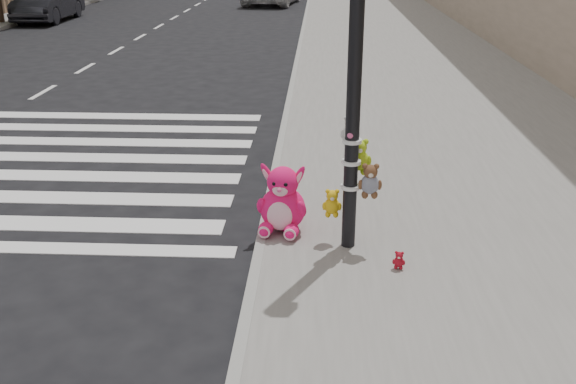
# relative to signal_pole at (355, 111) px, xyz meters

# --- Properties ---
(ground) EXTENTS (120.00, 120.00, 0.00)m
(ground) POSITION_rel_signal_pole_xyz_m (-2.62, -1.82, -1.78)
(ground) COLOR black
(ground) RESTS_ON ground
(sidewalk_near) EXTENTS (7.00, 80.00, 0.14)m
(sidewalk_near) POSITION_rel_signal_pole_xyz_m (2.38, 8.18, -1.71)
(sidewalk_near) COLOR slate
(sidewalk_near) RESTS_ON ground
(curb_edge) EXTENTS (0.12, 80.00, 0.15)m
(curb_edge) POSITION_rel_signal_pole_xyz_m (-1.07, 8.18, -1.71)
(curb_edge) COLOR gray
(curb_edge) RESTS_ON ground
(signal_pole) EXTENTS (0.68, 0.50, 4.00)m
(signal_pole) POSITION_rel_signal_pole_xyz_m (0.00, 0.00, 0.00)
(signal_pole) COLOR black
(signal_pole) RESTS_ON sidewalk_near
(pink_bunny) EXTENTS (0.63, 0.71, 0.88)m
(pink_bunny) POSITION_rel_signal_pole_xyz_m (-0.83, 0.36, -1.28)
(pink_bunny) COLOR #FF156A
(pink_bunny) RESTS_ON sidewalk_near
(red_teddy) EXTENTS (0.16, 0.13, 0.21)m
(red_teddy) POSITION_rel_signal_pole_xyz_m (0.51, -0.57, -1.53)
(red_teddy) COLOR #AC1121
(red_teddy) RESTS_ON sidewalk_near
(car_dark_far) EXTENTS (1.80, 4.84, 1.58)m
(car_dark_far) POSITION_rel_signal_pole_xyz_m (-12.34, 21.70, -0.99)
(car_dark_far) COLOR black
(car_dark_far) RESTS_ON ground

